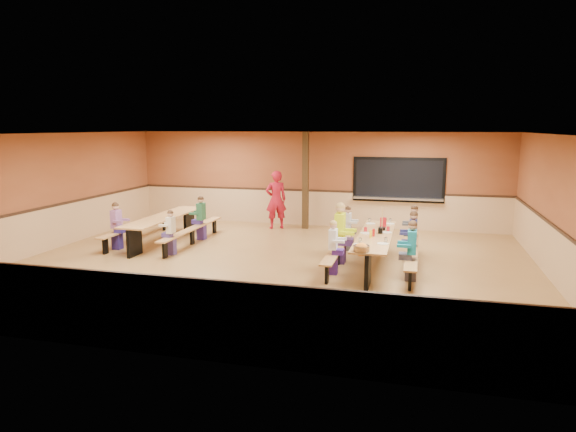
# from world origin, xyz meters

# --- Properties ---
(ground) EXTENTS (12.00, 12.00, 0.00)m
(ground) POSITION_xyz_m (0.00, 0.00, 0.00)
(ground) COLOR olive
(ground) RESTS_ON ground
(room_envelope) EXTENTS (12.04, 10.04, 3.02)m
(room_envelope) POSITION_xyz_m (0.00, 0.00, 0.69)
(room_envelope) COLOR brown
(room_envelope) RESTS_ON ground
(kitchen_pass_through) EXTENTS (2.78, 0.28, 1.38)m
(kitchen_pass_through) POSITION_xyz_m (2.60, 4.96, 1.49)
(kitchen_pass_through) COLOR black
(kitchen_pass_through) RESTS_ON ground
(structural_post) EXTENTS (0.18, 0.18, 3.00)m
(structural_post) POSITION_xyz_m (-0.20, 4.40, 1.50)
(structural_post) COLOR #302010
(structural_post) RESTS_ON ground
(cafeteria_table_main) EXTENTS (1.91, 3.70, 0.74)m
(cafeteria_table_main) POSITION_xyz_m (2.32, 0.43, 0.53)
(cafeteria_table_main) COLOR #BA854A
(cafeteria_table_main) RESTS_ON ground
(cafeteria_table_second) EXTENTS (1.91, 3.70, 0.74)m
(cafeteria_table_second) POSITION_xyz_m (-3.52, 1.47, 0.53)
(cafeteria_table_second) COLOR #BA854A
(cafeteria_table_second) RESTS_ON ground
(seated_child_white_left) EXTENTS (0.35, 0.28, 1.17)m
(seated_child_white_left) POSITION_xyz_m (1.49, -0.42, 0.58)
(seated_child_white_left) COLOR white
(seated_child_white_left) RESTS_ON ground
(seated_adult_yellow) EXTENTS (0.47, 0.38, 1.41)m
(seated_adult_yellow) POSITION_xyz_m (1.49, 0.53, 0.70)
(seated_adult_yellow) COLOR #D2EF14
(seated_adult_yellow) RESTS_ON ground
(seated_child_grey_left) EXTENTS (0.33, 0.27, 1.14)m
(seated_child_grey_left) POSITION_xyz_m (1.49, 1.85, 0.57)
(seated_child_grey_left) COLOR silver
(seated_child_grey_left) RESTS_ON ground
(seated_child_teal_right) EXTENTS (0.39, 0.32, 1.25)m
(seated_child_teal_right) POSITION_xyz_m (3.14, -0.47, 0.62)
(seated_child_teal_right) COLOR teal
(seated_child_teal_right) RESTS_ON ground
(seated_child_navy_right) EXTENTS (0.39, 0.32, 1.24)m
(seated_child_navy_right) POSITION_xyz_m (3.14, 0.79, 0.62)
(seated_child_navy_right) COLOR navy
(seated_child_navy_right) RESTS_ON ground
(seated_child_char_right) EXTENTS (0.37, 0.30, 1.21)m
(seated_child_char_right) POSITION_xyz_m (3.14, 1.94, 0.60)
(seated_child_char_right) COLOR #474A51
(seated_child_char_right) RESTS_ON ground
(seated_child_purple_sec) EXTENTS (0.37, 0.30, 1.21)m
(seated_child_purple_sec) POSITION_xyz_m (-4.35, 0.45, 0.61)
(seated_child_purple_sec) COLOR #8E5990
(seated_child_purple_sec) RESTS_ON ground
(seated_child_green_sec) EXTENTS (0.37, 0.31, 1.22)m
(seated_child_green_sec) POSITION_xyz_m (-2.70, 2.09, 0.61)
(seated_child_green_sec) COLOR #286340
(seated_child_green_sec) RESTS_ON ground
(seated_child_tan_sec) EXTENTS (0.32, 0.26, 1.12)m
(seated_child_tan_sec) POSITION_xyz_m (-2.70, 0.27, 0.56)
(seated_child_tan_sec) COLOR beige
(seated_child_tan_sec) RESTS_ON ground
(standing_woman) EXTENTS (0.79, 0.70, 1.82)m
(standing_woman) POSITION_xyz_m (-1.09, 4.17, 0.91)
(standing_woman) COLOR #AD1327
(standing_woman) RESTS_ON ground
(punch_pitcher) EXTENTS (0.16, 0.16, 0.22)m
(punch_pitcher) POSITION_xyz_m (2.42, 1.48, 0.85)
(punch_pitcher) COLOR red
(punch_pitcher) RESTS_ON cafeteria_table_main
(chip_bowl) EXTENTS (0.32, 0.32, 0.15)m
(chip_bowl) POSITION_xyz_m (2.19, -1.22, 0.81)
(chip_bowl) COLOR orange
(chip_bowl) RESTS_ON cafeteria_table_main
(napkin_dispenser) EXTENTS (0.10, 0.14, 0.13)m
(napkin_dispenser) POSITION_xyz_m (2.42, 0.63, 0.80)
(napkin_dispenser) COLOR black
(napkin_dispenser) RESTS_ON cafeteria_table_main
(condiment_mustard) EXTENTS (0.06, 0.06, 0.17)m
(condiment_mustard) POSITION_xyz_m (2.24, 0.10, 0.82)
(condiment_mustard) COLOR yellow
(condiment_mustard) RESTS_ON cafeteria_table_main
(condiment_ketchup) EXTENTS (0.06, 0.06, 0.17)m
(condiment_ketchup) POSITION_xyz_m (2.29, 0.26, 0.82)
(condiment_ketchup) COLOR #B2140F
(condiment_ketchup) RESTS_ON cafeteria_table_main
(table_paddle) EXTENTS (0.16, 0.16, 0.56)m
(table_paddle) POSITION_xyz_m (2.42, 1.05, 0.88)
(table_paddle) COLOR black
(table_paddle) RESTS_ON cafeteria_table_main
(place_settings) EXTENTS (0.65, 3.30, 0.11)m
(place_settings) POSITION_xyz_m (2.32, 0.43, 0.80)
(place_settings) COLOR beige
(place_settings) RESTS_ON cafeteria_table_main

